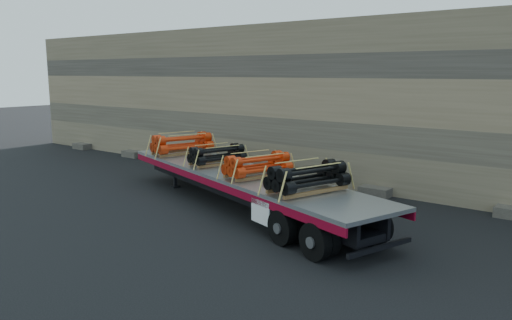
{
  "coord_description": "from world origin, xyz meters",
  "views": [
    {
      "loc": [
        10.02,
        -13.41,
        4.85
      ],
      "look_at": [
        -1.12,
        1.01,
        1.63
      ],
      "focal_mm": 35.0,
      "sensor_mm": 36.0,
      "label": 1
    }
  ],
  "objects_px": {
    "bundle_midrear": "(258,166)",
    "bundle_rear": "(308,178)",
    "bundle_front": "(182,144)",
    "bundle_midfront": "(217,155)",
    "trailer": "(241,190)"
  },
  "relations": [
    {
      "from": "trailer",
      "to": "bundle_midfront",
      "type": "relative_size",
      "value": 6.43
    },
    {
      "from": "bundle_front",
      "to": "bundle_midfront",
      "type": "relative_size",
      "value": 1.2
    },
    {
      "from": "bundle_midrear",
      "to": "bundle_rear",
      "type": "distance_m",
      "value": 2.62
    },
    {
      "from": "trailer",
      "to": "bundle_midfront",
      "type": "height_order",
      "value": "bundle_midfront"
    },
    {
      "from": "bundle_midrear",
      "to": "bundle_rear",
      "type": "height_order",
      "value": "bundle_rear"
    },
    {
      "from": "bundle_midfront",
      "to": "bundle_rear",
      "type": "relative_size",
      "value": 0.86
    },
    {
      "from": "bundle_midfront",
      "to": "bundle_rear",
      "type": "height_order",
      "value": "bundle_rear"
    },
    {
      "from": "trailer",
      "to": "bundle_rear",
      "type": "distance_m",
      "value": 3.86
    },
    {
      "from": "trailer",
      "to": "bundle_front",
      "type": "distance_m",
      "value": 4.8
    },
    {
      "from": "bundle_midrear",
      "to": "bundle_rear",
      "type": "xyz_separation_m",
      "value": [
        2.49,
        -0.81,
        0.03
      ]
    },
    {
      "from": "bundle_front",
      "to": "bundle_midrear",
      "type": "xyz_separation_m",
      "value": [
        5.47,
        -1.78,
        -0.05
      ]
    },
    {
      "from": "bundle_midfront",
      "to": "bundle_midrear",
      "type": "bearing_deg",
      "value": -0.0
    },
    {
      "from": "trailer",
      "to": "bundle_midfront",
      "type": "distance_m",
      "value": 1.95
    },
    {
      "from": "bundle_front",
      "to": "bundle_rear",
      "type": "xyz_separation_m",
      "value": [
        7.97,
        -2.58,
        -0.01
      ]
    },
    {
      "from": "trailer",
      "to": "bundle_rear",
      "type": "bearing_deg",
      "value": 0.0
    }
  ]
}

